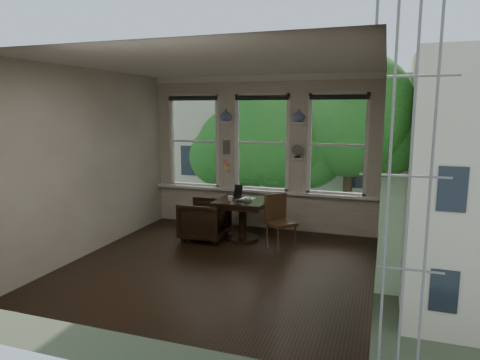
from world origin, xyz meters
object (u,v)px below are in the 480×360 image
(side_chair_right, at_px, (281,223))
(mug, at_px, (230,198))
(laptop, at_px, (243,201))
(table, at_px, (243,220))
(armchair_left, at_px, (204,220))

(side_chair_right, xyz_separation_m, mug, (-0.96, 0.12, 0.34))
(laptop, bearing_deg, side_chair_right, -12.22)
(table, distance_m, side_chair_right, 0.83)
(table, distance_m, laptop, 0.43)
(laptop, xyz_separation_m, mug, (-0.25, 0.02, 0.03))
(table, bearing_deg, side_chair_right, -19.34)
(armchair_left, bearing_deg, laptop, 89.07)
(table, relative_size, mug, 9.29)
(table, bearing_deg, mug, -139.81)
(mug, bearing_deg, side_chair_right, -7.19)
(table, height_order, laptop, laptop)
(laptop, bearing_deg, armchair_left, 175.66)
(laptop, relative_size, mug, 3.07)
(table, height_order, armchair_left, table)
(armchair_left, bearing_deg, side_chair_right, 85.20)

